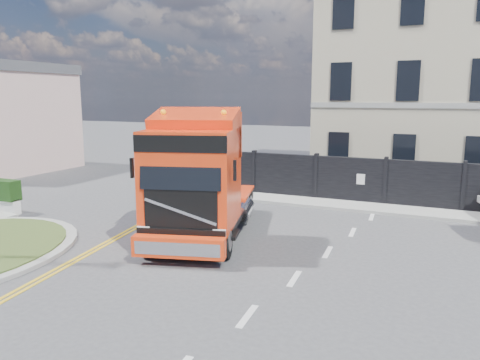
% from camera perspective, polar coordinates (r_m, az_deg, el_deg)
% --- Properties ---
extents(ground, '(120.00, 120.00, 0.00)m').
position_cam_1_polar(ground, '(13.72, -4.86, -9.46)').
color(ground, '#424244').
rests_on(ground, ground).
extents(hoarding_fence, '(18.80, 0.25, 2.00)m').
position_cam_1_polar(hoarding_fence, '(20.62, 24.32, -0.81)').
color(hoarding_fence, black).
rests_on(hoarding_fence, ground).
extents(georgian_building, '(12.30, 10.30, 12.80)m').
position_cam_1_polar(georgian_building, '(27.83, 23.87, 11.70)').
color(georgian_building, '#B7AD92').
rests_on(georgian_building, ground).
extents(pavement_far, '(20.00, 1.60, 0.12)m').
position_cam_1_polar(pavement_far, '(19.93, 22.54, -3.81)').
color(pavement_far, '#969691').
rests_on(pavement_far, ground).
extents(truck, '(4.30, 7.29, 4.11)m').
position_cam_1_polar(truck, '(14.75, -5.20, -0.65)').
color(truck, black).
rests_on(truck, ground).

